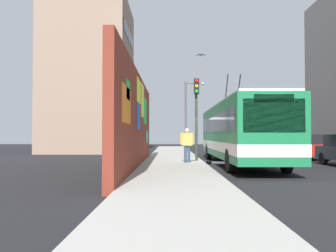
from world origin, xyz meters
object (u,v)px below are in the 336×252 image
(street_lamp, at_px, (188,111))
(traffic_light, at_px, (196,106))
(parked_car_red, at_px, (306,146))
(parked_car_silver, at_px, (259,142))
(city_bus, at_px, (239,131))
(parked_car_black, at_px, (278,144))
(pedestrian_at_curb, at_px, (187,142))

(street_lamp, bearing_deg, traffic_light, 179.47)
(parked_car_red, distance_m, street_lamp, 10.47)
(parked_car_red, height_order, parked_car_silver, same)
(city_bus, bearing_deg, traffic_light, 70.36)
(parked_car_silver, xyz_separation_m, traffic_light, (-15.47, 7.35, 2.32))
(city_bus, distance_m, parked_car_black, 11.54)
(parked_car_black, height_order, parked_car_silver, same)
(city_bus, height_order, pedestrian_at_curb, city_bus)
(traffic_light, distance_m, street_lamp, 10.68)
(parked_car_black, xyz_separation_m, pedestrian_at_curb, (-10.64, 7.92, 0.35))
(city_bus, xyz_separation_m, parked_car_silver, (16.24, -5.20, -0.95))
(parked_car_red, relative_size, parked_car_silver, 0.89)
(pedestrian_at_curb, xyz_separation_m, traffic_light, (1.15, -0.57, 1.97))
(parked_car_silver, bearing_deg, parked_car_black, 180.00)
(pedestrian_at_curb, bearing_deg, parked_car_red, -58.75)
(city_bus, distance_m, traffic_light, 2.67)
(parked_car_silver, bearing_deg, parked_car_red, 180.00)
(parked_car_red, bearing_deg, parked_car_black, -0.00)
(parked_car_red, height_order, traffic_light, traffic_light)
(traffic_light, bearing_deg, city_bus, -109.64)
(street_lamp, bearing_deg, parked_car_red, -134.07)
(traffic_light, relative_size, street_lamp, 0.75)
(city_bus, bearing_deg, parked_car_silver, -17.76)
(parked_car_red, xyz_separation_m, pedestrian_at_curb, (-4.80, 7.92, 0.35))
(city_bus, distance_m, parked_car_silver, 17.07)
(parked_car_silver, bearing_deg, pedestrian_at_curb, 154.53)
(traffic_light, bearing_deg, parked_car_silver, -25.41)
(city_bus, height_order, traffic_light, city_bus)
(parked_car_black, xyz_separation_m, street_lamp, (1.19, 7.25, 2.79))
(city_bus, xyz_separation_m, parked_car_red, (4.42, -5.20, -0.95))
(pedestrian_at_curb, height_order, traffic_light, traffic_light)
(traffic_light, bearing_deg, street_lamp, -0.53)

